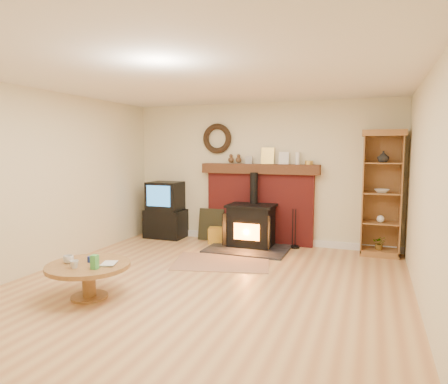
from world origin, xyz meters
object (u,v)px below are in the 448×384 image
at_px(curio_cabinet, 382,193).
at_px(coffee_table, 88,270).
at_px(tv_unit, 165,211).
at_px(wood_stove, 251,227).

height_order(curio_cabinet, coffee_table, curio_cabinet).
bearing_deg(tv_unit, wood_stove, -6.01).
height_order(tv_unit, curio_cabinet, curio_cabinet).
xyz_separation_m(tv_unit, curio_cabinet, (3.97, 0.09, 0.50)).
bearing_deg(tv_unit, curio_cabinet, 1.27).
height_order(wood_stove, tv_unit, wood_stove).
relative_size(wood_stove, coffee_table, 1.44).
bearing_deg(curio_cabinet, wood_stove, -172.58).
bearing_deg(tv_unit, coffee_table, -77.07).
distance_m(wood_stove, coffee_table, 3.20).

